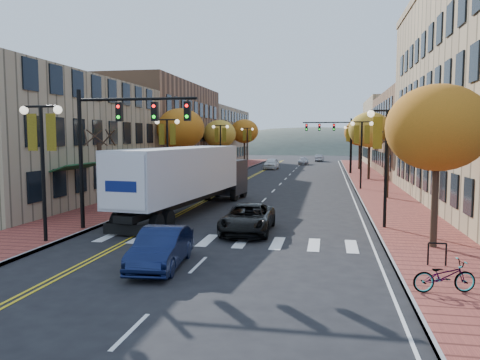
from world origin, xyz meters
The scene contains 32 objects.
ground centered at (0.00, 0.00, 0.00)m, with size 200.00×200.00×0.00m, color black.
sidewalk_left centered at (-9.00, 32.50, 0.07)m, with size 4.00×85.00×0.15m, color brown.
sidewalk_right centered at (9.00, 32.50, 0.07)m, with size 4.00×85.00×0.15m, color brown.
building_left_near centered at (-17.00, 13.00, 4.50)m, with size 12.00×22.00×9.00m, color #9E8966.
building_left_mid centered at (-17.00, 36.00, 5.50)m, with size 12.00×24.00×11.00m, color brown.
building_left_far centered at (-17.00, 61.00, 4.75)m, with size 12.00×26.00×9.50m, color #9E8966.
building_right_mid centered at (18.50, 42.00, 5.00)m, with size 15.00×24.00×10.00m, color brown.
building_right_far centered at (18.50, 64.00, 5.50)m, with size 15.00×20.00×11.00m, color #9E8966.
tree_left_a centered at (-9.00, 8.00, 2.25)m, with size 0.28×0.28×4.20m.
tree_left_b centered at (-9.00, 24.00, 5.45)m, with size 4.48×4.48×7.21m.
tree_left_c centered at (-9.00, 40.00, 5.05)m, with size 4.16×4.16×6.69m.
tree_left_d centered at (-9.00, 58.00, 5.60)m, with size 4.61×4.61×7.42m.
tree_right_a centered at (9.00, 2.00, 5.05)m, with size 4.16×4.16×6.69m.
tree_right_b centered at (9.00, 18.00, 2.25)m, with size 0.28×0.28×4.20m.
tree_right_c centered at (9.00, 34.00, 5.45)m, with size 4.48×4.48×7.21m.
tree_right_d centered at (9.00, 50.00, 5.29)m, with size 4.35×4.35×7.00m.
lamp_left_a centered at (-7.50, 0.00, 4.29)m, with size 1.96×0.36×6.05m.
lamp_left_b centered at (-7.50, 16.00, 4.29)m, with size 1.96×0.36×6.05m.
lamp_left_c centered at (-7.50, 34.00, 4.29)m, with size 1.96×0.36×6.05m.
lamp_left_d centered at (-7.50, 52.00, 4.29)m, with size 1.96×0.36×6.05m.
lamp_right_a centered at (7.50, 6.00, 4.29)m, with size 1.96×0.36×6.05m.
lamp_right_b centered at (7.50, 24.00, 4.29)m, with size 1.96×0.36×6.05m.
lamp_right_c centered at (7.50, 42.00, 4.29)m, with size 1.96×0.36×6.05m.
traffic_mast_near centered at (-5.48, 3.00, 4.92)m, with size 6.10×0.35×7.00m.
traffic_mast_far centered at (5.48, 42.00, 4.92)m, with size 6.10×0.34×7.00m.
semi_truck centered at (-3.75, 9.52, 2.38)m, with size 4.43×16.45×4.06m.
navy_sedan centered at (-1.23, -2.52, 0.71)m, with size 1.50×4.30×1.42m, color #0D1434.
black_suv centered at (0.81, 4.10, 0.70)m, with size 2.32×5.04×1.40m, color black.
car_far_white centered at (-3.43, 49.12, 0.81)m, with size 1.92×4.76×1.62m, color white.
car_far_silver centered at (0.50, 61.61, 0.63)m, with size 1.76×4.32×1.25m, color #9999A0.
car_far_oncoming centered at (3.04, 72.16, 0.65)m, with size 1.37×3.92×1.29m, color #95959C.
bicycle centered at (8.05, -4.01, 0.64)m, with size 0.65×1.85×0.97m, color gray.
Camera 1 is at (4.64, -18.27, 4.71)m, focal length 35.00 mm.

